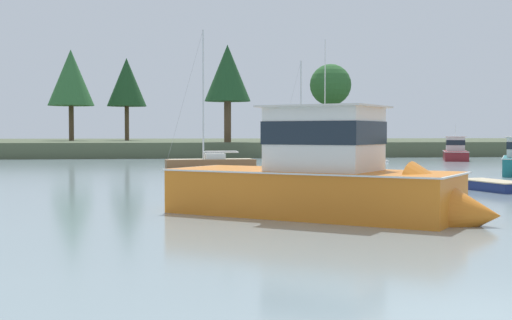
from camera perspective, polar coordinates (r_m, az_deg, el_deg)
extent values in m
plane|color=gray|center=(11.17, 17.36, -12.04)|extent=(400.00, 400.00, 0.00)
cube|color=#4C563D|center=(103.44, -5.36, 1.16)|extent=(168.14, 56.23, 1.69)
cube|color=brown|center=(54.03, -3.72, -0.58)|extent=(6.96, 2.29, 1.18)
cube|color=#CCB78E|center=(54.01, -3.72, 0.07)|extent=(6.54, 2.05, 0.04)
cube|color=silver|center=(54.05, -3.36, 0.31)|extent=(1.59, 1.25, 0.41)
cylinder|color=silver|center=(53.97, -4.31, 5.32)|extent=(0.14, 0.14, 9.86)
cylinder|color=silver|center=(54.12, -2.86, 0.64)|extent=(2.74, 0.32, 0.11)
cylinder|color=silver|center=(54.12, -2.86, 0.69)|extent=(2.47, 0.33, 0.14)
cylinder|color=#999999|center=(53.80, -5.76, 5.30)|extent=(2.75, 0.23, 9.81)
cube|color=orange|center=(23.30, 4.47, -3.69)|extent=(9.55, 8.42, 2.33)
cone|color=orange|center=(21.75, 15.82, -4.19)|extent=(3.95, 4.03, 3.06)
cube|color=silver|center=(23.21, 4.47, -0.90)|extent=(9.78, 8.64, 0.05)
cube|color=silver|center=(22.97, 5.60, 1.69)|extent=(4.19, 4.10, 2.05)
cube|color=#19232D|center=(22.97, 5.60, 2.20)|extent=(4.27, 4.18, 0.74)
cube|color=beige|center=(22.99, 5.61, 4.32)|extent=(4.75, 4.67, 0.06)
cylinder|color=silver|center=(23.05, 5.62, 7.06)|extent=(0.03, 0.03, 2.15)
cube|color=navy|center=(35.13, 18.63, -2.14)|extent=(2.14, 3.89, 0.64)
cube|color=#C6B289|center=(35.11, 18.64, -1.62)|extent=(2.29, 4.05, 0.05)
cube|color=tan|center=(35.11, 18.64, -1.68)|extent=(1.30, 0.32, 0.03)
cube|color=#669ECC|center=(69.62, 4.04, 0.04)|extent=(6.52, 8.09, 1.20)
cube|color=#CCB78E|center=(69.60, 4.04, 0.55)|extent=(6.02, 7.53, 0.04)
cube|color=silver|center=(69.31, 4.29, 0.77)|extent=(2.21, 2.31, 0.50)
cylinder|color=silver|center=(70.08, 3.66, 4.32)|extent=(0.17, 0.17, 9.14)
cylinder|color=silver|center=(68.91, 4.64, 1.05)|extent=(1.98, 2.80, 0.13)
cylinder|color=silver|center=(68.91, 4.64, 1.09)|extent=(1.80, 2.54, 0.14)
cylinder|color=#999999|center=(71.24, 2.70, 4.27)|extent=(1.89, 2.75, 9.10)
cube|color=maroon|center=(72.98, 15.86, 0.15)|extent=(4.65, 7.45, 1.44)
cone|color=maroon|center=(76.54, 15.75, 0.24)|extent=(2.58, 2.58, 1.99)
cube|color=silver|center=(72.96, 15.87, 0.69)|extent=(4.78, 7.62, 0.05)
cube|color=silver|center=(73.37, 15.86, 1.27)|extent=(2.44, 2.69, 1.40)
cube|color=#19232D|center=(73.37, 15.86, 1.38)|extent=(2.49, 2.74, 0.50)
cube|color=beige|center=(73.36, 15.87, 1.84)|extent=(2.80, 3.04, 0.06)
cylinder|color=silver|center=(73.36, 15.87, 2.33)|extent=(0.03, 0.03, 1.20)
sphere|color=yellow|center=(39.66, 4.74, -1.66)|extent=(0.32, 0.32, 0.32)
torus|color=#333338|center=(39.64, 4.74, -1.37)|extent=(0.12, 0.12, 0.02)
sphere|color=#1E8C47|center=(40.88, -0.22, -1.52)|extent=(0.42, 0.42, 0.42)
torus|color=#333338|center=(40.86, -0.22, -1.16)|extent=(0.12, 0.12, 0.02)
sphere|color=white|center=(66.65, 10.58, -0.12)|extent=(0.36, 0.36, 0.36)
torus|color=#333338|center=(66.64, 10.58, 0.07)|extent=(0.12, 0.12, 0.02)
cylinder|color=brown|center=(98.20, -14.76, 3.81)|extent=(0.67, 0.67, 7.80)
cone|color=#336B38|center=(98.44, -14.78, 6.49)|extent=(6.19, 6.19, 7.56)
cylinder|color=brown|center=(90.66, 6.05, 3.44)|extent=(0.46, 0.46, 6.02)
sphere|color=#2D602D|center=(90.85, 6.06, 6.09)|extent=(5.29, 5.29, 5.29)
cylinder|color=brown|center=(78.67, -2.32, 4.18)|extent=(0.79, 0.79, 7.49)
cone|color=#1E4723|center=(78.91, -2.33, 7.07)|extent=(5.16, 5.16, 6.30)
cylinder|color=brown|center=(98.75, -10.44, 3.82)|extent=(0.59, 0.59, 7.74)
cone|color=#1E4723|center=(98.95, -10.45, 6.23)|extent=(5.42, 5.42, 6.63)
cube|color=gray|center=(105.19, 6.01, 2.76)|extent=(9.75, 6.13, 4.15)
pyramid|color=#565B66|center=(105.26, 6.02, 4.29)|extent=(10.53, 6.62, 1.49)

